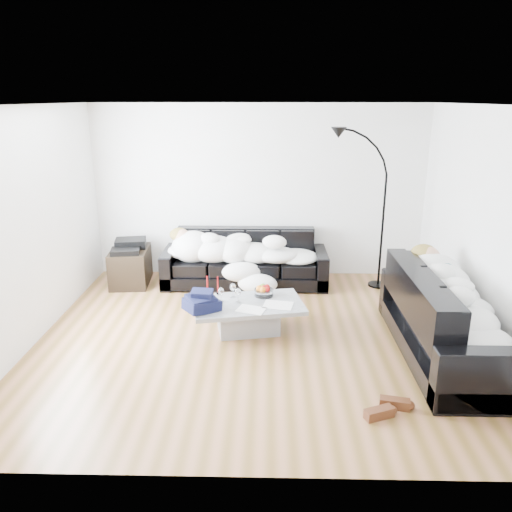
{
  "coord_description": "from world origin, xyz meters",
  "views": [
    {
      "loc": [
        0.13,
        -5.25,
        2.67
      ],
      "look_at": [
        0.0,
        0.3,
        0.9
      ],
      "focal_mm": 35.0,
      "sensor_mm": 36.0,
      "label": 1
    }
  ],
  "objects_px": {
    "sofa_right": "(450,316)",
    "floor_lamp": "(383,219)",
    "wine_glass_b": "(221,295)",
    "wine_glass_c": "(238,296)",
    "sleeper_right": "(452,298)",
    "shoes": "(387,408)",
    "candle_left": "(207,286)",
    "stereo": "(129,245)",
    "sofa_back": "(245,259)",
    "coffee_table": "(248,317)",
    "candle_right": "(218,286)",
    "fruit_bowl": "(264,290)",
    "wine_glass_a": "(233,291)",
    "sleeper_back": "(245,245)",
    "av_cabinet": "(131,266)"
  },
  "relations": [
    {
      "from": "fruit_bowl",
      "to": "candle_right",
      "type": "bearing_deg",
      "value": 175.3
    },
    {
      "from": "sleeper_right",
      "to": "wine_glass_c",
      "type": "xyz_separation_m",
      "value": [
        -2.28,
        0.51,
        -0.2
      ]
    },
    {
      "from": "fruit_bowl",
      "to": "wine_glass_b",
      "type": "xyz_separation_m",
      "value": [
        -0.5,
        -0.18,
        0.01
      ]
    },
    {
      "from": "wine_glass_b",
      "to": "sleeper_right",
      "type": "bearing_deg",
      "value": -12.2
    },
    {
      "from": "candle_right",
      "to": "sleeper_right",
      "type": "bearing_deg",
      "value": -16.79
    },
    {
      "from": "candle_left",
      "to": "av_cabinet",
      "type": "distance_m",
      "value": 1.93
    },
    {
      "from": "sofa_right",
      "to": "candle_right",
      "type": "height_order",
      "value": "sofa_right"
    },
    {
      "from": "floor_lamp",
      "to": "sofa_right",
      "type": "bearing_deg",
      "value": -70.73
    },
    {
      "from": "wine_glass_c",
      "to": "sleeper_back",
      "type": "bearing_deg",
      "value": 89.75
    },
    {
      "from": "coffee_table",
      "to": "candle_left",
      "type": "bearing_deg",
      "value": 158.48
    },
    {
      "from": "sleeper_right",
      "to": "shoes",
      "type": "height_order",
      "value": "sleeper_right"
    },
    {
      "from": "sleeper_back",
      "to": "wine_glass_a",
      "type": "distance_m",
      "value": 1.41
    },
    {
      "from": "candle_left",
      "to": "candle_right",
      "type": "bearing_deg",
      "value": 28.91
    },
    {
      "from": "wine_glass_a",
      "to": "stereo",
      "type": "bearing_deg",
      "value": 138.83
    },
    {
      "from": "shoes",
      "to": "floor_lamp",
      "type": "height_order",
      "value": "floor_lamp"
    },
    {
      "from": "candle_left",
      "to": "sofa_right",
      "type": "bearing_deg",
      "value": -14.77
    },
    {
      "from": "av_cabinet",
      "to": "sleeper_back",
      "type": "bearing_deg",
      "value": -6.11
    },
    {
      "from": "sofa_back",
      "to": "wine_glass_a",
      "type": "height_order",
      "value": "sofa_back"
    },
    {
      "from": "wine_glass_a",
      "to": "av_cabinet",
      "type": "relative_size",
      "value": 0.22
    },
    {
      "from": "sofa_right",
      "to": "wine_glass_a",
      "type": "height_order",
      "value": "sofa_right"
    },
    {
      "from": "sofa_right",
      "to": "sleeper_back",
      "type": "bearing_deg",
      "value": 47.83
    },
    {
      "from": "sofa_right",
      "to": "fruit_bowl",
      "type": "bearing_deg",
      "value": 69.99
    },
    {
      "from": "shoes",
      "to": "candle_right",
      "type": "bearing_deg",
      "value": 121.45
    },
    {
      "from": "coffee_table",
      "to": "wine_glass_a",
      "type": "distance_m",
      "value": 0.37
    },
    {
      "from": "sleeper_back",
      "to": "candle_right",
      "type": "distance_m",
      "value": 1.33
    },
    {
      "from": "sofa_right",
      "to": "coffee_table",
      "type": "xyz_separation_m",
      "value": [
        -2.16,
        0.5,
        -0.27
      ]
    },
    {
      "from": "sleeper_back",
      "to": "candle_right",
      "type": "xyz_separation_m",
      "value": [
        -0.27,
        -1.29,
        -0.14
      ]
    },
    {
      "from": "coffee_table",
      "to": "candle_right",
      "type": "relative_size",
      "value": 5.72
    },
    {
      "from": "shoes",
      "to": "stereo",
      "type": "bearing_deg",
      "value": 123.83
    },
    {
      "from": "sofa_back",
      "to": "sofa_right",
      "type": "distance_m",
      "value": 3.1
    },
    {
      "from": "coffee_table",
      "to": "candle_left",
      "type": "distance_m",
      "value": 0.62
    },
    {
      "from": "sofa_back",
      "to": "wine_glass_b",
      "type": "xyz_separation_m",
      "value": [
        -0.21,
        -1.57,
        0.06
      ]
    },
    {
      "from": "wine_glass_c",
      "to": "wine_glass_a",
      "type": "bearing_deg",
      "value": 114.62
    },
    {
      "from": "av_cabinet",
      "to": "coffee_table",
      "type": "bearing_deg",
      "value": -46.11
    },
    {
      "from": "sofa_back",
      "to": "floor_lamp",
      "type": "bearing_deg",
      "value": -1.1
    },
    {
      "from": "sleeper_back",
      "to": "shoes",
      "type": "bearing_deg",
      "value": -66.04
    },
    {
      "from": "wine_glass_c",
      "to": "candle_left",
      "type": "bearing_deg",
      "value": 153.17
    },
    {
      "from": "sofa_right",
      "to": "coffee_table",
      "type": "distance_m",
      "value": 2.24
    },
    {
      "from": "sofa_right",
      "to": "floor_lamp",
      "type": "distance_m",
      "value": 2.16
    },
    {
      "from": "sleeper_right",
      "to": "candle_left",
      "type": "distance_m",
      "value": 2.76
    },
    {
      "from": "candle_left",
      "to": "av_cabinet",
      "type": "xyz_separation_m",
      "value": [
        -1.32,
        1.39,
        -0.23
      ]
    },
    {
      "from": "sofa_back",
      "to": "coffee_table",
      "type": "relative_size",
      "value": 1.9
    },
    {
      "from": "sleeper_right",
      "to": "fruit_bowl",
      "type": "bearing_deg",
      "value": 69.99
    },
    {
      "from": "floor_lamp",
      "to": "sleeper_back",
      "type": "bearing_deg",
      "value": -168.48
    },
    {
      "from": "sofa_right",
      "to": "sleeper_right",
      "type": "distance_m",
      "value": 0.2
    },
    {
      "from": "stereo",
      "to": "floor_lamp",
      "type": "xyz_separation_m",
      "value": [
        3.69,
        -0.02,
        0.41
      ]
    },
    {
      "from": "sofa_right",
      "to": "floor_lamp",
      "type": "xyz_separation_m",
      "value": [
        -0.29,
        2.07,
        0.55
      ]
    },
    {
      "from": "shoes",
      "to": "stereo",
      "type": "xyz_separation_m",
      "value": [
        -3.11,
        3.18,
        0.54
      ]
    },
    {
      "from": "candle_left",
      "to": "floor_lamp",
      "type": "bearing_deg",
      "value": 30.06
    },
    {
      "from": "wine_glass_b",
      "to": "wine_glass_c",
      "type": "bearing_deg",
      "value": -7.89
    }
  ]
}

